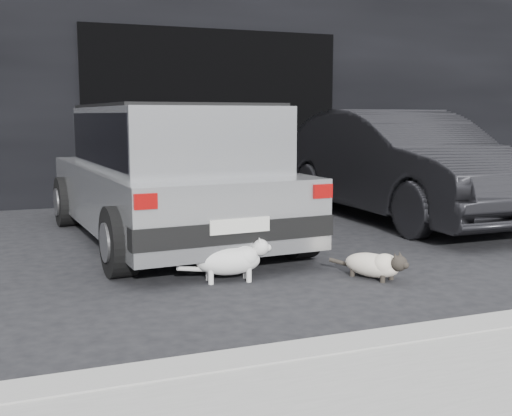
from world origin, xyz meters
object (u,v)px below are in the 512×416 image
object	(u,v)px
silver_hatchback	(169,167)
cat_siamese	(377,265)
second_car	(402,165)
cat_white	(233,260)

from	to	relation	value
silver_hatchback	cat_siamese	distance (m)	2.54
silver_hatchback	second_car	world-z (taller)	silver_hatchback
silver_hatchback	second_car	distance (m)	3.11
silver_hatchback	cat_siamese	xyz separation A→B (m)	(1.17, -2.16, -0.66)
second_car	cat_white	size ratio (longest dim) A/B	5.46
cat_siamese	second_car	bearing A→B (deg)	-151.85
cat_siamese	cat_white	distance (m)	1.16
silver_hatchback	cat_white	bearing A→B (deg)	-91.49
silver_hatchback	cat_white	xyz separation A→B (m)	(0.07, -1.79, -0.60)
second_car	silver_hatchback	bearing A→B (deg)	-173.60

